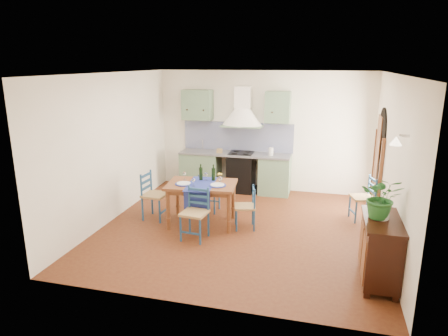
{
  "coord_description": "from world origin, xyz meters",
  "views": [
    {
      "loc": [
        1.43,
        -6.71,
        3.0
      ],
      "look_at": [
        -0.38,
        0.3,
        1.06
      ],
      "focal_mm": 32.0,
      "sensor_mm": 36.0,
      "label": 1
    }
  ],
  "objects_px": {
    "sideboard": "(380,248)",
    "potted_plant": "(382,197)",
    "dining_table": "(202,188)",
    "chair_near": "(195,213)"
  },
  "relations": [
    {
      "from": "sideboard",
      "to": "potted_plant",
      "type": "relative_size",
      "value": 1.77
    },
    {
      "from": "dining_table",
      "to": "chair_near",
      "type": "relative_size",
      "value": 1.49
    },
    {
      "from": "chair_near",
      "to": "sideboard",
      "type": "distance_m",
      "value": 3.01
    },
    {
      "from": "dining_table",
      "to": "chair_near",
      "type": "distance_m",
      "value": 0.68
    },
    {
      "from": "dining_table",
      "to": "chair_near",
      "type": "height_order",
      "value": "dining_table"
    },
    {
      "from": "chair_near",
      "to": "potted_plant",
      "type": "bearing_deg",
      "value": -13.2
    },
    {
      "from": "dining_table",
      "to": "chair_near",
      "type": "bearing_deg",
      "value": -82.84
    },
    {
      "from": "chair_near",
      "to": "potted_plant",
      "type": "relative_size",
      "value": 1.53
    },
    {
      "from": "dining_table",
      "to": "chair_near",
      "type": "xyz_separation_m",
      "value": [
        0.08,
        -0.63,
        -0.24
      ]
    },
    {
      "from": "chair_near",
      "to": "potted_plant",
      "type": "height_order",
      "value": "potted_plant"
    }
  ]
}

